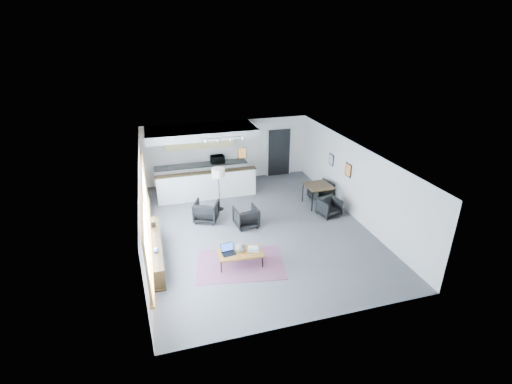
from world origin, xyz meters
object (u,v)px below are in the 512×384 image
object	(u,v)px
armchair_right	(246,216)
dining_chair_near	(329,208)
laptop	(228,250)
dining_table	(318,187)
dining_chair_far	(320,191)
coffee_table	(240,253)
microwave	(217,158)
floor_lamp	(218,174)
book_stack	(253,249)
armchair_left	(206,210)
ceramic_pot	(240,247)

from	to	relation	value
armchair_right	dining_chair_near	world-z (taller)	armchair_right
laptop	dining_table	xyz separation A→B (m)	(4.04, 2.84, 0.24)
armchair_right	dining_chair_far	size ratio (longest dim) A/B	1.14
laptop	armchair_right	xyz separation A→B (m)	(1.05, 2.02, -0.11)
coffee_table	microwave	bearing A→B (deg)	89.03
floor_lamp	dining_chair_near	bearing A→B (deg)	-23.15
armchair_right	book_stack	bearing A→B (deg)	75.36
laptop	dining_chair_far	bearing A→B (deg)	29.78
coffee_table	floor_lamp	world-z (taller)	floor_lamp
floor_lamp	dining_chair_far	world-z (taller)	floor_lamp
armchair_right	dining_table	distance (m)	3.12
book_stack	microwave	size ratio (longest dim) A/B	0.69
book_stack	armchair_left	distance (m)	2.98
armchair_right	laptop	bearing A→B (deg)	56.99
coffee_table	book_stack	xyz separation A→B (m)	(0.39, -0.00, 0.08)
armchair_left	dining_table	world-z (taller)	dining_table
floor_lamp	dining_chair_near	world-z (taller)	floor_lamp
dining_chair_far	microwave	xyz separation A→B (m)	(-3.52, 2.67, 0.79)
floor_lamp	dining_table	world-z (taller)	floor_lamp
dining_chair_far	book_stack	bearing A→B (deg)	32.11
laptop	armchair_left	distance (m)	2.77
floor_lamp	microwave	size ratio (longest dim) A/B	2.88
floor_lamp	microwave	world-z (taller)	floor_lamp
ceramic_pot	floor_lamp	bearing A→B (deg)	88.56
laptop	book_stack	distance (m)	0.72
floor_lamp	dining_chair_far	xyz separation A→B (m)	(3.93, -0.20, -1.06)
armchair_left	dining_chair_far	xyz separation A→B (m)	(4.54, 0.52, -0.06)
book_stack	floor_lamp	size ratio (longest dim) A/B	0.24
armchair_left	floor_lamp	bearing A→B (deg)	-106.83
coffee_table	armchair_left	distance (m)	2.89
ceramic_pot	armchair_right	bearing A→B (deg)	71.10
ceramic_pot	dining_table	size ratio (longest dim) A/B	0.29
book_stack	floor_lamp	distance (m)	3.69
dining_table	armchair_left	bearing A→B (deg)	-179.06
coffee_table	dining_chair_near	world-z (taller)	dining_chair_near
book_stack	armchair_left	size ratio (longest dim) A/B	0.49
armchair_right	dining_chair_near	bearing A→B (deg)	172.79
ceramic_pot	microwave	size ratio (longest dim) A/B	0.49
armchair_right	dining_chair_near	size ratio (longest dim) A/B	1.24
laptop	book_stack	bearing A→B (deg)	-13.39
dining_table	dining_chair_near	distance (m)	1.00
ceramic_pot	dining_table	xyz separation A→B (m)	(3.70, 2.89, 0.18)
coffee_table	ceramic_pot	world-z (taller)	ceramic_pot
microwave	dining_chair_far	bearing A→B (deg)	-42.10
armchair_left	dining_chair_near	xyz separation A→B (m)	(4.24, -0.84, -0.09)
laptop	book_stack	world-z (taller)	laptop
laptop	dining_chair_near	distance (m)	4.50
book_stack	dining_table	world-z (taller)	dining_table
laptop	book_stack	xyz separation A→B (m)	(0.71, -0.08, -0.03)
laptop	floor_lamp	distance (m)	3.63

